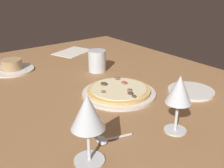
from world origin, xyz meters
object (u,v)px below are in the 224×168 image
object	(u,v)px
wine_glass_near	(179,92)
water_glass	(97,62)
ramekin_on_saucer	(12,67)
wine_glass_far	(88,115)
paper_menu	(73,52)
spoon	(106,140)
side_plate	(191,91)
pizza_main	(119,91)

from	to	relation	value
wine_glass_near	water_glass	distance (cm)	55.38
wine_glass_near	water_glass	xyz separation A→B (cm)	(53.81, -10.61, -7.68)
ramekin_on_saucer	wine_glass_near	distance (cm)	80.22
wine_glass_far	water_glass	xyz separation A→B (cm)	(50.31, -36.52, -8.06)
ramekin_on_saucer	paper_menu	xyz separation A→B (cm)	(10.43, -36.72, -1.73)
spoon	water_glass	bearing A→B (deg)	-31.95
wine_glass_far	side_plate	xyz separation A→B (cm)	(10.36, -50.92, -11.76)
wine_glass_far	side_plate	distance (cm)	53.27
pizza_main	wine_glass_far	size ratio (longest dim) A/B	1.56
pizza_main	water_glass	xyz separation A→B (cm)	(25.60, -8.05, 2.96)
wine_glass_far	paper_menu	size ratio (longest dim) A/B	0.86
pizza_main	wine_glass_far	xyz separation A→B (cm)	(-24.71, 28.47, 11.02)
side_plate	spoon	bearing A→B (deg)	98.24
pizza_main	wine_glass_far	bearing A→B (deg)	130.96
pizza_main	wine_glass_near	xyz separation A→B (cm)	(-28.21, 2.56, 10.64)
pizza_main	paper_menu	xyz separation A→B (cm)	(59.37, -14.53, -1.04)
ramekin_on_saucer	wine_glass_far	bearing A→B (deg)	175.13
pizza_main	water_glass	size ratio (longest dim) A/B	2.80
water_glass	paper_menu	size ratio (longest dim) A/B	0.48
side_plate	ramekin_on_saucer	bearing A→B (deg)	35.20
wine_glass_near	paper_menu	world-z (taller)	wine_glass_near
wine_glass_near	side_plate	xyz separation A→B (cm)	(13.85, -25.01, -11.38)
ramekin_on_saucer	spoon	xyz separation A→B (cm)	(-69.55, -1.43, -1.42)
ramekin_on_saucer	wine_glass_far	size ratio (longest dim) A/B	1.11
pizza_main	paper_menu	world-z (taller)	pizza_main
pizza_main	spoon	distance (cm)	29.27
paper_menu	spoon	distance (cm)	87.43
wine_glass_near	wine_glass_far	bearing A→B (deg)	82.32
paper_menu	spoon	xyz separation A→B (cm)	(-79.98, 35.30, 0.31)
ramekin_on_saucer	water_glass	bearing A→B (deg)	-127.66
ramekin_on_saucer	spoon	bearing A→B (deg)	-178.83
pizza_main	paper_menu	distance (cm)	61.13
water_glass	paper_menu	world-z (taller)	water_glass
pizza_main	spoon	bearing A→B (deg)	134.78
water_glass	wine_glass_near	bearing A→B (deg)	168.85
water_glass	side_plate	bearing A→B (deg)	-160.18
water_glass	paper_menu	xyz separation A→B (cm)	(33.77, -6.48, -4.00)
wine_glass_far	water_glass	distance (cm)	62.69
wine_glass_far	side_plate	bearing A→B (deg)	-78.50
pizza_main	spoon	size ratio (longest dim) A/B	2.60
wine_glass_near	spoon	bearing A→B (deg)	67.35
pizza_main	wine_glass_far	distance (cm)	39.28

